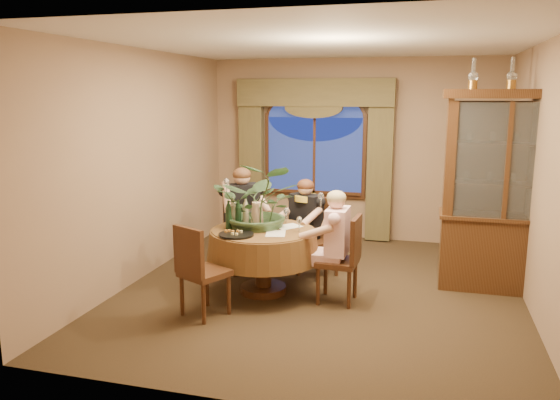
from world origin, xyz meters
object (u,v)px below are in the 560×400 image
(oil_lamp_center, at_px, (512,73))
(chair_front_left, at_px, (205,270))
(oil_lamp_right, at_px, (552,73))
(dining_table, at_px, (263,261))
(centerpiece_plant, at_px, (261,172))
(person_back, at_px, (242,220))
(person_pink, at_px, (337,246))
(chair_right, at_px, (337,260))
(olive_bowl, at_px, (264,228))
(chair_back, at_px, (243,235))
(wine_bottle_1, at_px, (229,215))
(wine_bottle_0, at_px, (246,213))
(chair_back_right, at_px, (318,239))
(oil_lamp_left, at_px, (473,74))
(wine_bottle_3, at_px, (246,211))
(china_cabinet, at_px, (503,192))
(wine_bottle_4, at_px, (233,211))
(person_scarf, at_px, (306,227))
(wine_bottle_2, at_px, (238,214))
(stoneware_vase, at_px, (257,215))

(oil_lamp_center, bearing_deg, chair_front_left, -151.51)
(oil_lamp_right, bearing_deg, dining_table, -164.35)
(centerpiece_plant, bearing_deg, person_back, 127.46)
(person_pink, bearing_deg, chair_right, -161.44)
(chair_right, relative_size, person_pink, 0.77)
(olive_bowl, bearing_deg, chair_back, 125.45)
(wine_bottle_1, bearing_deg, oil_lamp_right, 15.05)
(chair_back, xyz_separation_m, wine_bottle_0, (0.25, -0.62, 0.44))
(wine_bottle_0, bearing_deg, chair_back_right, 44.08)
(person_back, xyz_separation_m, olive_bowl, (0.52, -0.72, 0.10))
(person_pink, relative_size, wine_bottle_0, 3.77)
(oil_lamp_left, distance_m, wine_bottle_0, 3.00)
(chair_back_right, relative_size, olive_bowl, 6.03)
(chair_right, bearing_deg, oil_lamp_right, -63.93)
(wine_bottle_3, bearing_deg, china_cabinet, 13.10)
(chair_right, xyz_separation_m, wine_bottle_4, (-1.26, 0.16, 0.44))
(oil_lamp_left, relative_size, person_scarf, 0.28)
(wine_bottle_3, bearing_deg, oil_lamp_left, 15.14)
(wine_bottle_2, bearing_deg, olive_bowl, -1.52)
(oil_lamp_left, xyz_separation_m, stoneware_vase, (-2.31, -0.74, -1.59))
(olive_bowl, distance_m, wine_bottle_0, 0.29)
(chair_back_right, bearing_deg, person_pink, 148.88)
(person_pink, height_order, wine_bottle_2, person_pink)
(wine_bottle_0, relative_size, wine_bottle_2, 1.00)
(chair_back, bearing_deg, stoneware_vase, 87.78)
(oil_lamp_right, height_order, chair_front_left, oil_lamp_right)
(centerpiece_plant, height_order, wine_bottle_2, centerpiece_plant)
(chair_front_left, distance_m, centerpiece_plant, 1.33)
(person_scarf, height_order, wine_bottle_2, person_scarf)
(oil_lamp_left, xyz_separation_m, chair_front_left, (-2.60, -1.63, -2.00))
(dining_table, distance_m, centerpiece_plant, 1.02)
(wine_bottle_0, bearing_deg, person_scarf, 51.80)
(oil_lamp_right, xyz_separation_m, person_scarf, (-2.68, -0.08, -1.87))
(wine_bottle_2, height_order, wine_bottle_4, same)
(dining_table, xyz_separation_m, wine_bottle_3, (-0.26, 0.18, 0.54))
(dining_table, height_order, oil_lamp_left, oil_lamp_left)
(dining_table, bearing_deg, china_cabinet, 17.92)
(oil_lamp_left, xyz_separation_m, wine_bottle_1, (-2.59, -0.91, -1.57))
(person_scarf, xyz_separation_m, wine_bottle_4, (-0.72, -0.66, 0.30))
(oil_lamp_center, distance_m, person_pink, 2.70)
(wine_bottle_1, bearing_deg, dining_table, 10.26)
(wine_bottle_0, bearing_deg, wine_bottle_4, 164.53)
(china_cabinet, distance_m, oil_lamp_center, 1.33)
(chair_front_left, xyz_separation_m, wine_bottle_2, (0.10, 0.77, 0.44))
(china_cabinet, relative_size, person_pink, 1.86)
(china_cabinet, bearing_deg, person_back, -177.30)
(person_scarf, xyz_separation_m, centerpiece_plant, (-0.40, -0.63, 0.77))
(china_cabinet, relative_size, person_back, 1.71)
(person_back, bearing_deg, person_scarf, 149.16)
(china_cabinet, distance_m, wine_bottle_3, 2.96)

